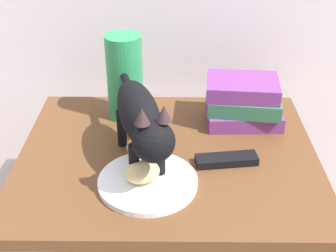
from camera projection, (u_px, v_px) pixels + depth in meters
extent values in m
cube|color=brown|center=(168.00, 158.00, 1.17)|extent=(0.75, 0.61, 0.03)
cylinder|color=brown|center=(99.00, 190.00, 1.51)|extent=(0.04, 0.04, 0.55)
cylinder|color=brown|center=(238.00, 191.00, 1.51)|extent=(0.04, 0.04, 0.55)
cylinder|color=white|center=(148.00, 182.00, 1.05)|extent=(0.23, 0.23, 0.01)
ellipsoid|color=#E0BC7A|center=(142.00, 172.00, 1.03)|extent=(0.10, 0.08, 0.05)
cylinder|color=black|center=(160.00, 160.00, 1.05)|extent=(0.02, 0.02, 0.10)
cylinder|color=black|center=(134.00, 164.00, 1.03)|extent=(0.02, 0.02, 0.10)
cylinder|color=black|center=(145.00, 125.00, 1.18)|extent=(0.02, 0.02, 0.10)
cylinder|color=black|center=(122.00, 128.00, 1.17)|extent=(0.02, 0.02, 0.10)
ellipsoid|color=black|center=(138.00, 112.00, 1.07)|extent=(0.16, 0.27, 0.11)
sphere|color=black|center=(154.00, 141.00, 0.93)|extent=(0.09, 0.09, 0.09)
cone|color=#332224|center=(164.00, 113.00, 0.91)|extent=(0.03, 0.03, 0.03)
cone|color=#332224|center=(142.00, 116.00, 0.90)|extent=(0.03, 0.03, 0.03)
cylinder|color=black|center=(123.00, 73.00, 1.23)|extent=(0.06, 0.16, 0.02)
cube|color=#72337A|center=(243.00, 116.00, 1.28)|extent=(0.21, 0.13, 0.04)
cube|color=#336B4C|center=(244.00, 103.00, 1.26)|extent=(0.21, 0.15, 0.04)
cube|color=#72337A|center=(242.00, 87.00, 1.24)|extent=(0.20, 0.15, 0.04)
cylinder|color=#288C51|center=(125.00, 77.00, 1.26)|extent=(0.10, 0.10, 0.24)
cube|color=black|center=(227.00, 160.00, 1.12)|extent=(0.15, 0.06, 0.02)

